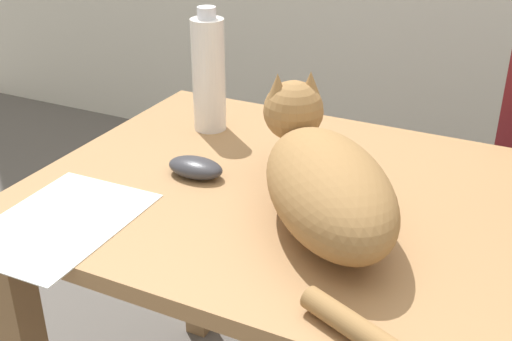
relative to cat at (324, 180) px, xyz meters
The scene contains 5 objects.
desk 0.33m from the cat, 17.88° to the left, with size 1.65×0.73×0.70m.
cat is the anchor object (origin of this frame).
computer_mouse 0.29m from the cat, 168.42° to the left, with size 0.11×0.06×0.04m, color #333338.
paper_sheet 0.44m from the cat, 154.24° to the right, with size 0.21×0.30×0.00m, color white.
water_bottle 0.45m from the cat, 143.47° to the left, with size 0.07×0.07×0.26m.
Camera 1 is at (0.03, -0.94, 1.25)m, focal length 44.91 mm.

